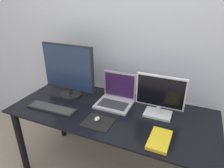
# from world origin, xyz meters

# --- Properties ---
(wall_back) EXTENTS (7.00, 0.05, 2.50)m
(wall_back) POSITION_xyz_m (0.00, 0.81, 1.25)
(wall_back) COLOR silver
(wall_back) RESTS_ON ground_plane
(desk) EXTENTS (1.73, 0.75, 0.75)m
(desk) POSITION_xyz_m (0.00, 0.37, 0.62)
(desk) COLOR black
(desk) RESTS_ON ground_plane
(monitor_left) EXTENTS (0.52, 0.21, 0.51)m
(monitor_left) POSITION_xyz_m (-0.48, 0.47, 1.00)
(monitor_left) COLOR black
(monitor_left) RESTS_ON desk
(monitor_right) EXTENTS (0.39, 0.15, 0.35)m
(monitor_right) POSITION_xyz_m (0.38, 0.47, 0.92)
(monitor_right) COLOR silver
(monitor_right) RESTS_ON desk
(laptop) EXTENTS (0.31, 0.27, 0.27)m
(laptop) POSITION_xyz_m (-0.02, 0.52, 0.81)
(laptop) COLOR #ADADB2
(laptop) RESTS_ON desk
(keyboard) EXTENTS (0.45, 0.13, 0.02)m
(keyboard) POSITION_xyz_m (-0.49, 0.19, 0.76)
(keyboard) COLOR black
(keyboard) RESTS_ON desk
(mousepad) EXTENTS (0.23, 0.19, 0.00)m
(mousepad) POSITION_xyz_m (-0.03, 0.18, 0.75)
(mousepad) COLOR black
(mousepad) RESTS_ON desk
(mouse) EXTENTS (0.04, 0.06, 0.03)m
(mouse) POSITION_xyz_m (-0.04, 0.20, 0.77)
(mouse) COLOR silver
(mouse) RESTS_ON mousepad
(book) EXTENTS (0.14, 0.24, 0.03)m
(book) POSITION_xyz_m (0.45, 0.15, 0.76)
(book) COLOR yellow
(book) RESTS_ON desk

